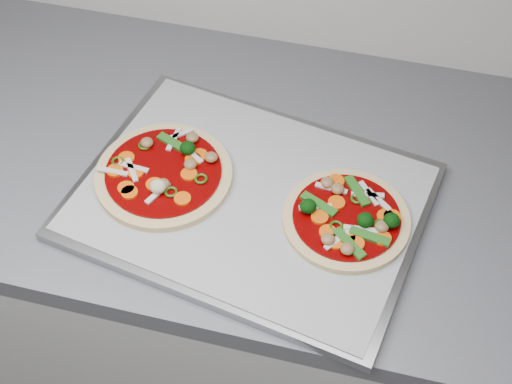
# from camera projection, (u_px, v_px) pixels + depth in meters

# --- Properties ---
(base_cabinet) EXTENTS (3.60, 0.60, 0.86)m
(base_cabinet) POSITION_uv_depth(u_px,v_px,m) (227.00, 305.00, 1.49)
(base_cabinet) COLOR silver
(base_cabinet) RESTS_ON ground
(countertop) EXTENTS (3.60, 0.60, 0.04)m
(countertop) POSITION_uv_depth(u_px,v_px,m) (218.00, 163.00, 1.15)
(countertop) COLOR slate
(countertop) RESTS_ON base_cabinet
(baking_tray) EXTENTS (0.56, 0.45, 0.02)m
(baking_tray) POSITION_uv_depth(u_px,v_px,m) (249.00, 201.00, 1.06)
(baking_tray) COLOR gray
(baking_tray) RESTS_ON countertop
(parchment) EXTENTS (0.54, 0.43, 0.00)m
(parchment) POSITION_uv_depth(u_px,v_px,m) (249.00, 197.00, 1.05)
(parchment) COLOR #A5A6AB
(parchment) RESTS_ON baking_tray
(pizza_left) EXTENTS (0.27, 0.27, 0.04)m
(pizza_left) POSITION_uv_depth(u_px,v_px,m) (164.00, 173.00, 1.07)
(pizza_left) COLOR #D2BC79
(pizza_left) RESTS_ON parchment
(pizza_right) EXTENTS (0.24, 0.24, 0.03)m
(pizza_right) POSITION_uv_depth(u_px,v_px,m) (347.00, 218.00, 1.02)
(pizza_right) COLOR #D2BC79
(pizza_right) RESTS_ON parchment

